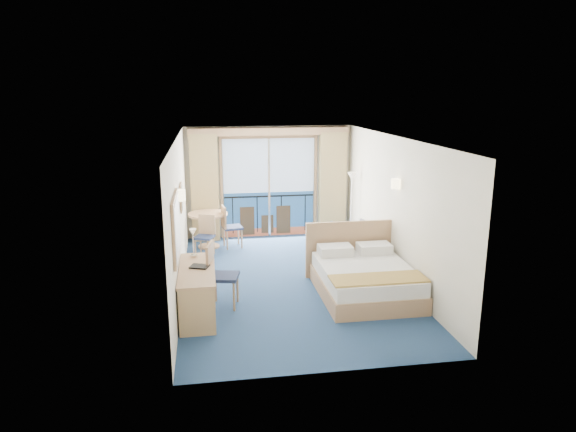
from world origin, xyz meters
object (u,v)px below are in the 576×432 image
object	(u,v)px
table_chair_a	(229,224)
table_chair_b	(206,233)
desk_chair	(218,271)
armchair	(353,239)
nightstand	(374,257)
desk	(197,300)
bed	(364,278)
round_table	(208,221)
floor_lamp	(352,190)

from	to	relation	value
table_chair_a	table_chair_b	world-z (taller)	table_chair_a
desk_chair	armchair	bearing A→B (deg)	-39.73
nightstand	desk	size ratio (longest dim) A/B	0.32
bed	desk_chair	size ratio (longest dim) A/B	1.89
desk_chair	bed	bearing A→B (deg)	-75.14
nightstand	round_table	xyz separation A→B (m)	(-3.28, 2.07, 0.34)
floor_lamp	desk	world-z (taller)	floor_lamp
bed	desk_chair	xyz separation A→B (m)	(-2.55, -0.12, 0.31)
floor_lamp	round_table	world-z (taller)	floor_lamp
armchair	desk	world-z (taller)	desk
table_chair_a	bed	bearing A→B (deg)	-154.69
table_chair_a	desk	bearing A→B (deg)	160.78
desk	desk_chair	size ratio (longest dim) A/B	1.51
bed	floor_lamp	size ratio (longest dim) A/B	1.22
desk	round_table	distance (m)	4.11
nightstand	armchair	distance (m)	1.02
desk_chair	table_chair_a	bearing A→B (deg)	6.54
bed	desk	bearing A→B (deg)	-164.24
round_table	table_chair_b	distance (m)	0.58
bed	desk	xyz separation A→B (m)	(-2.89, -0.82, 0.12)
table_chair_b	nightstand	bearing A→B (deg)	-2.42
table_chair_b	desk_chair	bearing A→B (deg)	-64.25
nightstand	desk_chair	distance (m)	3.43
floor_lamp	table_chair_b	world-z (taller)	floor_lamp
armchair	round_table	distance (m)	3.30
armchair	floor_lamp	bearing A→B (deg)	-111.45
floor_lamp	table_chair_b	bearing A→B (deg)	-173.71
armchair	table_chair_b	bearing A→B (deg)	-17.67
nightstand	armchair	world-z (taller)	armchair
bed	armchair	xyz separation A→B (m)	(0.43, 2.22, 0.06)
bed	nightstand	world-z (taller)	bed
desk_chair	nightstand	bearing A→B (deg)	-54.83
desk	round_table	xyz separation A→B (m)	(0.21, 4.10, 0.18)
nightstand	table_chair_b	size ratio (longest dim) A/B	0.60
round_table	table_chair_b	xyz separation A→B (m)	(-0.07, -0.57, -0.11)
bed	floor_lamp	xyz separation A→B (m)	(0.62, 3.08, 0.97)
round_table	table_chair_b	bearing A→B (deg)	-96.51
bed	round_table	xyz separation A→B (m)	(-2.69, 3.28, 0.30)
desk	table_chair_a	world-z (taller)	table_chair_a
round_table	table_chair_a	distance (m)	0.48
nightstand	desk_chair	xyz separation A→B (m)	(-3.14, -1.33, 0.35)
nightstand	bed	bearing A→B (deg)	-115.96
table_chair_a	table_chair_b	distance (m)	0.71
armchair	table_chair_b	xyz separation A→B (m)	(-3.18, 0.49, 0.13)
nightstand	round_table	distance (m)	3.89
desk	nightstand	bearing A→B (deg)	30.21
desk	desk_chair	bearing A→B (deg)	64.05
armchair	table_chair_b	world-z (taller)	table_chair_b
nightstand	table_chair_a	xyz separation A→B (m)	(-2.81, 1.96, 0.29)
bed	table_chair_b	xyz separation A→B (m)	(-2.75, 2.71, 0.19)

